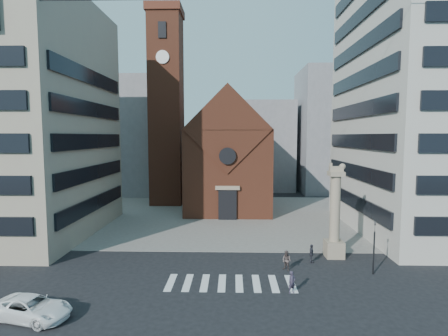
{
  "coord_description": "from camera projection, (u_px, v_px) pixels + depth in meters",
  "views": [
    {
      "loc": [
        0.71,
        -28.47,
        11.09
      ],
      "look_at": [
        -0.23,
        8.0,
        7.73
      ],
      "focal_mm": 28.0,
      "sensor_mm": 36.0,
      "label": 1
    }
  ],
  "objects": [
    {
      "name": "ground",
      "position": [
        224.0,
        268.0,
        29.37
      ],
      "size": [
        120.0,
        120.0,
        0.0
      ],
      "primitive_type": "plane",
      "color": "black",
      "rests_on": "ground"
    },
    {
      "name": "piazza",
      "position": [
        228.0,
        216.0,
        48.29
      ],
      "size": [
        46.0,
        30.0,
        0.05
      ],
      "primitive_type": "cube",
      "color": "gray",
      "rests_on": "ground"
    },
    {
      "name": "zebra_crossing",
      "position": [
        231.0,
        283.0,
        26.37
      ],
      "size": [
        10.2,
        3.2,
        0.01
      ],
      "primitive_type": null,
      "color": "white",
      "rests_on": "ground"
    },
    {
      "name": "church",
      "position": [
        228.0,
        156.0,
        53.56
      ],
      "size": [
        12.0,
        16.65,
        18.0
      ],
      "color": "brown",
      "rests_on": "ground"
    },
    {
      "name": "campanile",
      "position": [
        166.0,
        107.0,
        56.05
      ],
      "size": [
        5.5,
        5.5,
        31.2
      ],
      "color": "brown",
      "rests_on": "ground"
    },
    {
      "name": "building_left",
      "position": [
        11.0,
        119.0,
        38.75
      ],
      "size": [
        18.0,
        20.0,
        26.0
      ],
      "primitive_type": "cube",
      "color": "gray",
      "rests_on": "ground"
    },
    {
      "name": "building_right",
      "position": [
        440.0,
        92.0,
        39.24
      ],
      "size": [
        18.0,
        22.0,
        32.0
      ],
      "primitive_type": "cube",
      "color": "#ADA79D",
      "rests_on": "ground"
    },
    {
      "name": "bg_block_left",
      "position": [
        128.0,
        136.0,
        68.69
      ],
      "size": [
        16.0,
        14.0,
        22.0
      ],
      "primitive_type": "cube",
      "color": "gray",
      "rests_on": "ground"
    },
    {
      "name": "bg_block_mid",
      "position": [
        258.0,
        146.0,
        73.19
      ],
      "size": [
        14.0,
        12.0,
        18.0
      ],
      "primitive_type": "cube",
      "color": "gray",
      "rests_on": "ground"
    },
    {
      "name": "bg_block_right",
      "position": [
        340.0,
        131.0,
        69.52
      ],
      "size": [
        16.0,
        14.0,
        24.0
      ],
      "primitive_type": "cube",
      "color": "gray",
      "rests_on": "ground"
    },
    {
      "name": "lion_column",
      "position": [
        335.0,
        220.0,
        31.79
      ],
      "size": [
        1.63,
        1.6,
        8.68
      ],
      "color": "gray",
      "rests_on": "ground"
    },
    {
      "name": "traffic_light",
      "position": [
        374.0,
        246.0,
        27.86
      ],
      "size": [
        0.13,
        0.16,
        4.3
      ],
      "color": "black",
      "rests_on": "ground"
    },
    {
      "name": "white_car",
      "position": [
        31.0,
        308.0,
        21.15
      ],
      "size": [
        5.3,
        3.32,
        1.37
      ],
      "primitive_type": "imported",
      "rotation": [
        0.0,
        0.0,
        1.34
      ],
      "color": "white",
      "rests_on": "ground"
    },
    {
      "name": "pedestrian_0",
      "position": [
        292.0,
        282.0,
        24.65
      ],
      "size": [
        0.69,
        0.6,
        1.59
      ],
      "primitive_type": "imported",
      "rotation": [
        0.0,
        0.0,
        0.47
      ],
      "color": "#322B3C",
      "rests_on": "ground"
    },
    {
      "name": "pedestrian_1",
      "position": [
        287.0,
        261.0,
        28.81
      ],
      "size": [
        1.01,
        1.01,
        1.65
      ],
      "primitive_type": "imported",
      "rotation": [
        0.0,
        0.0,
        -0.76
      ],
      "color": "#514341",
      "rests_on": "ground"
    },
    {
      "name": "pedestrian_2",
      "position": [
        311.0,
        253.0,
        30.57
      ],
      "size": [
        0.58,
        1.02,
        1.63
      ],
      "primitive_type": "imported",
      "rotation": [
        0.0,
        0.0,
        1.37
      ],
      "color": "#2A2A32",
      "rests_on": "ground"
    },
    {
      "name": "scooter_0",
      "position": [
        186.0,
        214.0,
        47.53
      ],
      "size": [
        0.63,
        1.55,
        0.8
      ],
      "primitive_type": "imported",
      "rotation": [
        0.0,
        0.0,
        -0.07
      ],
      "color": "black",
      "rests_on": "piazza"
    },
    {
      "name": "scooter_1",
      "position": [
        198.0,
        214.0,
        47.48
      ],
      "size": [
        0.51,
        1.5,
        0.89
      ],
      "primitive_type": "imported",
      "rotation": [
        0.0,
        0.0,
        -0.07
      ],
      "color": "black",
      "rests_on": "piazza"
    },
    {
      "name": "scooter_2",
      "position": [
        210.0,
        214.0,
        47.45
      ],
      "size": [
        0.63,
        1.55,
        0.8
      ],
      "primitive_type": "imported",
      "rotation": [
        0.0,
        0.0,
        -0.07
      ],
      "color": "black",
      "rests_on": "piazza"
    },
    {
      "name": "scooter_3",
      "position": [
        222.0,
        214.0,
        47.4
      ],
      "size": [
        0.51,
        1.5,
        0.89
      ],
      "primitive_type": "imported",
      "rotation": [
        0.0,
        0.0,
        -0.07
      ],
      "color": "black",
      "rests_on": "piazza"
    },
    {
      "name": "scooter_4",
      "position": [
        234.0,
        215.0,
        47.36
      ],
      "size": [
        0.63,
        1.55,
        0.8
      ],
      "primitive_type": "imported",
      "rotation": [
        0.0,
        0.0,
        -0.07
      ],
      "color": "black",
      "rests_on": "piazza"
    },
    {
      "name": "scooter_5",
      "position": [
        246.0,
        214.0,
        47.32
      ],
      "size": [
        0.51,
        1.5,
        0.89
      ],
      "primitive_type": "imported",
      "rotation": [
        0.0,
        0.0,
        -0.07
      ],
      "color": "black",
      "rests_on": "piazza"
    },
    {
      "name": "scooter_6",
      "position": [
        259.0,
        215.0,
        47.28
      ],
      "size": [
        0.63,
        1.55,
        0.8
      ],
      "primitive_type": "imported",
      "rotation": [
        0.0,
        0.0,
        -0.07
      ],
      "color": "black",
      "rests_on": "piazza"
    }
  ]
}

